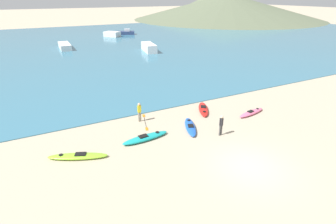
# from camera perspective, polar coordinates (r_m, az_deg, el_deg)

# --- Properties ---
(ground_plane) EXTENTS (400.00, 400.00, 0.00)m
(ground_plane) POSITION_cam_1_polar(r_m,az_deg,el_deg) (16.02, 17.37, -11.28)
(ground_plane) COLOR tan
(bay_water) EXTENTS (160.00, 70.00, 0.06)m
(bay_water) POSITION_cam_1_polar(r_m,az_deg,el_deg) (55.08, -16.94, 13.85)
(bay_water) COLOR teal
(bay_water) RESTS_ON ground_plane
(far_hill_midleft) EXTENTS (42.38, 42.38, 9.85)m
(far_hill_midleft) POSITION_cam_1_polar(r_m,az_deg,el_deg) (119.98, 9.73, 21.97)
(far_hill_midleft) COLOR #5B664C
(far_hill_midleft) RESTS_ON ground_plane
(far_hill_midright) EXTENTS (73.03, 73.03, 9.29)m
(far_hill_midright) POSITION_cam_1_polar(r_m,az_deg,el_deg) (113.41, 12.70, 21.50)
(far_hill_midright) COLOR #5B664C
(far_hill_midright) RESTS_ON ground_plane
(kayak_on_sand_0) EXTENTS (1.80, 2.97, 0.33)m
(kayak_on_sand_0) POSITION_cam_1_polar(r_m,az_deg,el_deg) (19.30, 4.88, -3.22)
(kayak_on_sand_0) COLOR blue
(kayak_on_sand_0) RESTS_ON ground_plane
(kayak_on_sand_1) EXTENTS (3.39, 1.00, 0.36)m
(kayak_on_sand_1) POSITION_cam_1_polar(r_m,az_deg,el_deg) (17.86, -4.92, -5.58)
(kayak_on_sand_1) COLOR teal
(kayak_on_sand_1) RESTS_ON ground_plane
(kayak_on_sand_2) EXTENTS (2.13, 2.98, 0.33)m
(kayak_on_sand_2) POSITION_cam_1_polar(r_m,az_deg,el_deg) (22.37, 7.70, 0.64)
(kayak_on_sand_2) COLOR red
(kayak_on_sand_2) RESTS_ON ground_plane
(kayak_on_sand_3) EXTENTS (3.55, 2.07, 0.31)m
(kayak_on_sand_3) POSITION_cam_1_polar(r_m,az_deg,el_deg) (16.85, -19.04, -9.08)
(kayak_on_sand_3) COLOR #8CCC2D
(kayak_on_sand_3) RESTS_ON ground_plane
(kayak_on_sand_4) EXTENTS (2.97, 1.11, 0.32)m
(kayak_on_sand_4) POSITION_cam_1_polar(r_m,az_deg,el_deg) (22.58, 17.70, -0.12)
(kayak_on_sand_4) COLOR #E5668C
(kayak_on_sand_4) RESTS_ON ground_plane
(person_near_foreground) EXTENTS (0.31, 0.22, 1.51)m
(person_near_foreground) POSITION_cam_1_polar(r_m,az_deg,el_deg) (18.38, 11.49, -2.60)
(person_near_foreground) COLOR #4C4C4C
(person_near_foreground) RESTS_ON ground_plane
(person_near_waterline) EXTENTS (0.31, 0.21, 1.54)m
(person_near_waterline) POSITION_cam_1_polar(r_m,az_deg,el_deg) (20.10, -6.25, 0.22)
(person_near_waterline) COLOR gray
(person_near_waterline) RESTS_ON ground_plane
(moored_boat_0) EXTENTS (3.83, 4.05, 1.13)m
(moored_boat_0) POSITION_cam_1_polar(r_m,az_deg,el_deg) (64.31, -12.07, 16.24)
(moored_boat_0) COLOR white
(moored_boat_0) RESTS_ON bay_water
(moored_boat_1) EXTENTS (4.76, 3.30, 1.29)m
(moored_boat_1) POSITION_cam_1_polar(r_m,az_deg,el_deg) (67.51, -9.23, 16.71)
(moored_boat_1) COLOR navy
(moored_boat_1) RESTS_ON bay_water
(moored_boat_2) EXTENTS (1.80, 5.56, 0.97)m
(moored_boat_2) POSITION_cam_1_polar(r_m,az_deg,el_deg) (51.79, -21.56, 13.20)
(moored_boat_2) COLOR white
(moored_boat_2) RESTS_ON bay_water
(moored_boat_3) EXTENTS (2.42, 5.24, 1.33)m
(moored_boat_3) POSITION_cam_1_polar(r_m,az_deg,el_deg) (46.18, -4.18, 13.83)
(moored_boat_3) COLOR white
(moored_boat_3) RESTS_ON bay_water
(loose_paddle) EXTENTS (0.97, 2.72, 0.03)m
(loose_paddle) POSITION_cam_1_polar(r_m,az_deg,el_deg) (20.31, -5.00, -2.17)
(loose_paddle) COLOR black
(loose_paddle) RESTS_ON ground_plane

